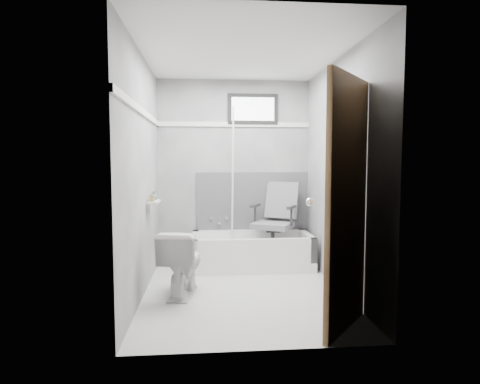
{
  "coord_description": "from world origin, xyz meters",
  "views": [
    {
      "loc": [
        -0.38,
        -4.02,
        1.34
      ],
      "look_at": [
        0.0,
        0.35,
        1.0
      ],
      "focal_mm": 30.0,
      "sensor_mm": 36.0,
      "label": 1
    }
  ],
  "objects": [
    {
      "name": "window",
      "position": [
        0.25,
        1.29,
        2.02
      ],
      "size": [
        0.66,
        0.04,
        0.4
      ],
      "primitive_type": null,
      "color": "black",
      "rests_on": "wall_back"
    },
    {
      "name": "bathtub",
      "position": [
        0.2,
        0.93,
        0.21
      ],
      "size": [
        1.5,
        0.7,
        0.42
      ],
      "primitive_type": null,
      "color": "white",
      "rests_on": "floor"
    },
    {
      "name": "wall_right",
      "position": [
        1.0,
        0.0,
        1.2
      ],
      "size": [
        0.02,
        2.6,
        2.4
      ],
      "primitive_type": "cube",
      "color": "slate",
      "rests_on": "floor"
    },
    {
      "name": "shelf",
      "position": [
        -0.93,
        0.34,
        0.9
      ],
      "size": [
        0.1,
        0.32,
        0.02
      ],
      "primitive_type": "cube",
      "color": "silver",
      "rests_on": "wall_left"
    },
    {
      "name": "pole",
      "position": [
        -0.03,
        1.06,
        1.05
      ],
      "size": [
        0.02,
        0.34,
        1.93
      ],
      "primitive_type": "cylinder",
      "rotation": [
        0.16,
        0.0,
        0.0
      ],
      "color": "white",
      "rests_on": "bathtub"
    },
    {
      "name": "door",
      "position": [
        0.98,
        -1.28,
        1.0
      ],
      "size": [
        0.78,
        0.78,
        2.0
      ],
      "primitive_type": null,
      "color": "brown",
      "rests_on": "floor"
    },
    {
      "name": "office_chair",
      "position": [
        0.47,
        0.98,
        0.6
      ],
      "size": [
        0.74,
        0.74,
        0.95
      ],
      "primitive_type": null,
      "rotation": [
        0.0,
        0.0,
        -0.49
      ],
      "color": "slate",
      "rests_on": "bathtub"
    },
    {
      "name": "trim_back",
      "position": [
        0.0,
        1.29,
        1.82
      ],
      "size": [
        2.0,
        0.02,
        0.06
      ],
      "primitive_type": "cube",
      "color": "white",
      "rests_on": "wall_back"
    },
    {
      "name": "floor",
      "position": [
        0.0,
        0.0,
        0.0
      ],
      "size": [
        2.6,
        2.6,
        0.0
      ],
      "primitive_type": "plane",
      "color": "silver",
      "rests_on": "ground"
    },
    {
      "name": "wall_back",
      "position": [
        0.0,
        1.3,
        1.2
      ],
      "size": [
        2.0,
        0.02,
        2.4
      ],
      "primitive_type": "cube",
      "color": "slate",
      "rests_on": "floor"
    },
    {
      "name": "faucet",
      "position": [
        -0.2,
        1.27,
        0.55
      ],
      "size": [
        0.26,
        0.1,
        0.16
      ],
      "primitive_type": null,
      "color": "silver",
      "rests_on": "wall_back"
    },
    {
      "name": "backerboard",
      "position": [
        0.25,
        1.29,
        0.8
      ],
      "size": [
        1.5,
        0.02,
        0.78
      ],
      "primitive_type": "cube",
      "color": "#4C4C4F",
      "rests_on": "wall_back"
    },
    {
      "name": "trim_left",
      "position": [
        -0.99,
        0.0,
        1.82
      ],
      "size": [
        0.02,
        2.6,
        0.06
      ],
      "primitive_type": "cube",
      "color": "white",
      "rests_on": "wall_left"
    },
    {
      "name": "ceiling",
      "position": [
        0.0,
        0.0,
        2.4
      ],
      "size": [
        2.6,
        2.6,
        0.0
      ],
      "primitive_type": "plane",
      "rotation": [
        3.14,
        0.0,
        0.0
      ],
      "color": "silver",
      "rests_on": "floor"
    },
    {
      "name": "wall_front",
      "position": [
        0.0,
        -1.3,
        1.2
      ],
      "size": [
        2.0,
        0.02,
        2.4
      ],
      "primitive_type": "cube",
      "color": "slate",
      "rests_on": "floor"
    },
    {
      "name": "wall_left",
      "position": [
        -1.0,
        0.0,
        1.2
      ],
      "size": [
        0.02,
        2.6,
        2.4
      ],
      "primitive_type": "cube",
      "color": "slate",
      "rests_on": "floor"
    },
    {
      "name": "soap_bottle_a",
      "position": [
        -0.94,
        0.26,
        0.97
      ],
      "size": [
        0.05,
        0.05,
        0.1
      ],
      "primitive_type": "imported",
      "rotation": [
        0.0,
        0.0,
        -0.14
      ],
      "color": "olive",
      "rests_on": "shelf"
    },
    {
      "name": "soap_bottle_b",
      "position": [
        -0.94,
        0.4,
        0.96
      ],
      "size": [
        0.11,
        0.11,
        0.1
      ],
      "primitive_type": "imported",
      "rotation": [
        0.0,
        0.0,
        0.95
      ],
      "color": "#465F80",
      "rests_on": "shelf"
    },
    {
      "name": "toilet",
      "position": [
        -0.62,
        -0.05,
        0.33
      ],
      "size": [
        0.48,
        0.72,
        0.65
      ],
      "primitive_type": "imported",
      "rotation": [
        0.0,
        0.0,
        2.97
      ],
      "color": "silver",
      "rests_on": "floor"
    }
  ]
}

